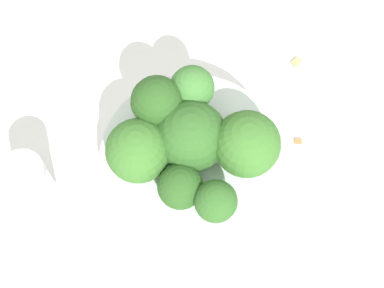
# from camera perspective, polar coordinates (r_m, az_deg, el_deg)

# --- Properties ---
(ground_plane) EXTENTS (3.00, 3.00, 0.00)m
(ground_plane) POSITION_cam_1_polar(r_m,az_deg,el_deg) (0.57, 0.00, -2.82)
(ground_plane) COLOR white
(bowl) EXTENTS (0.15, 0.15, 0.05)m
(bowl) POSITION_cam_1_polar(r_m,az_deg,el_deg) (0.54, 0.00, -2.02)
(bowl) COLOR silver
(bowl) RESTS_ON ground_plane
(broccoli_floret_0) EXTENTS (0.04, 0.04, 0.04)m
(broccoli_floret_0) POSITION_cam_1_polar(r_m,az_deg,el_deg) (0.49, -1.04, -3.89)
(broccoli_floret_0) COLOR #84AD66
(broccoli_floret_0) RESTS_ON bowl
(broccoli_floret_1) EXTENTS (0.06, 0.06, 0.06)m
(broccoli_floret_1) POSITION_cam_1_polar(r_m,az_deg,el_deg) (0.50, -0.08, 0.69)
(broccoli_floret_1) COLOR #84AD66
(broccoli_floret_1) RESTS_ON bowl
(broccoli_floret_2) EXTENTS (0.05, 0.05, 0.05)m
(broccoli_floret_2) POSITION_cam_1_polar(r_m,az_deg,el_deg) (0.50, -4.86, -0.23)
(broccoli_floret_2) COLOR #8EB770
(broccoli_floret_2) RESTS_ON bowl
(broccoli_floret_3) EXTENTS (0.05, 0.05, 0.06)m
(broccoli_floret_3) POSITION_cam_1_polar(r_m,az_deg,el_deg) (0.49, 4.90, -0.03)
(broccoli_floret_3) COLOR #84AD66
(broccoli_floret_3) RESTS_ON bowl
(broccoli_floret_4) EXTENTS (0.04, 0.04, 0.05)m
(broccoli_floret_4) POSITION_cam_1_polar(r_m,az_deg,el_deg) (0.51, 0.01, 4.93)
(broccoli_floret_4) COLOR #8EB770
(broccoli_floret_4) RESTS_ON bowl
(broccoli_floret_5) EXTENTS (0.03, 0.03, 0.05)m
(broccoli_floret_5) POSITION_cam_1_polar(r_m,az_deg,el_deg) (0.48, 2.12, -5.18)
(broccoli_floret_5) COLOR #8EB770
(broccoli_floret_5) RESTS_ON bowl
(broccoli_floret_6) EXTENTS (0.04, 0.04, 0.06)m
(broccoli_floret_6) POSITION_cam_1_polar(r_m,az_deg,el_deg) (0.50, -3.12, 3.65)
(broccoli_floret_6) COLOR #8EB770
(broccoli_floret_6) RESTS_ON bowl
(pepper_shaker) EXTENTS (0.04, 0.04, 0.06)m
(pepper_shaker) POSITION_cam_1_polar(r_m,az_deg,el_deg) (0.55, -14.17, -2.88)
(pepper_shaker) COLOR silver
(pepper_shaker) RESTS_ON ground_plane
(almond_crumb_2) EXTENTS (0.01, 0.01, 0.01)m
(almond_crumb_2) POSITION_cam_1_polar(r_m,az_deg,el_deg) (0.58, 9.43, 0.30)
(almond_crumb_2) COLOR olive
(almond_crumb_2) RESTS_ON ground_plane
(almond_crumb_3) EXTENTS (0.01, 0.01, 0.01)m
(almond_crumb_3) POSITION_cam_1_polar(r_m,az_deg,el_deg) (0.62, 9.29, 7.29)
(almond_crumb_3) COLOR tan
(almond_crumb_3) RESTS_ON ground_plane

